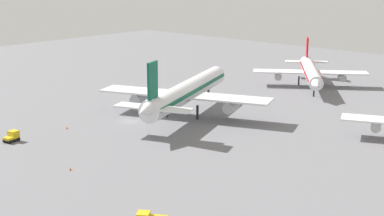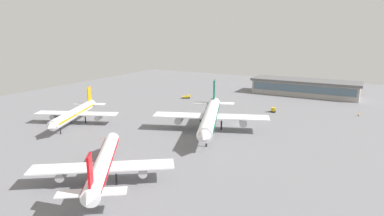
{
  "view_description": "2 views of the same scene",
  "coord_description": "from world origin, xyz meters",
  "px_view_note": "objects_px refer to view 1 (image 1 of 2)",
  "views": [
    {
      "loc": [
        100.34,
        -89.28,
        36.81
      ],
      "look_at": [
        13.98,
        7.06,
        4.4
      ],
      "focal_mm": 53.34,
      "sensor_mm": 36.0,
      "label": 1
    },
    {
      "loc": [
        -44.97,
        121.84,
        37.53
      ],
      "look_at": [
        22.42,
        -1.64,
        4.12
      ],
      "focal_mm": 30.68,
      "sensor_mm": 36.0,
      "label": 2
    }
  ],
  "objects_px": {
    "airplane_at_gate": "(187,91)",
    "safety_cone_near_gate": "(67,127)",
    "airplane_taxiing": "(310,71)",
    "safety_cone_mid_apron": "(346,114)",
    "safety_cone_far_side": "(70,169)",
    "baggage_tug": "(12,136)"
  },
  "relations": [
    {
      "from": "safety_cone_near_gate",
      "to": "safety_cone_mid_apron",
      "type": "distance_m",
      "value": 69.25
    },
    {
      "from": "safety_cone_mid_apron",
      "to": "airplane_taxiing",
      "type": "bearing_deg",
      "value": 135.64
    },
    {
      "from": "baggage_tug",
      "to": "safety_cone_near_gate",
      "type": "xyz_separation_m",
      "value": [
        0.58,
        13.71,
        -0.86
      ]
    },
    {
      "from": "baggage_tug",
      "to": "safety_cone_far_side",
      "type": "relative_size",
      "value": 5.85
    },
    {
      "from": "baggage_tug",
      "to": "airplane_at_gate",
      "type": "bearing_deg",
      "value": -28.41
    },
    {
      "from": "airplane_taxiing",
      "to": "safety_cone_near_gate",
      "type": "height_order",
      "value": "airplane_taxiing"
    },
    {
      "from": "airplane_at_gate",
      "to": "safety_cone_near_gate",
      "type": "xyz_separation_m",
      "value": [
        -12.25,
        -27.9,
        -5.8
      ]
    },
    {
      "from": "airplane_at_gate",
      "to": "safety_cone_near_gate",
      "type": "bearing_deg",
      "value": 135.2
    },
    {
      "from": "airplane_taxiing",
      "to": "safety_cone_mid_apron",
      "type": "relative_size",
      "value": 63.61
    },
    {
      "from": "airplane_at_gate",
      "to": "safety_cone_far_side",
      "type": "bearing_deg",
      "value": 173.06
    },
    {
      "from": "airplane_at_gate",
      "to": "safety_cone_far_side",
      "type": "xyz_separation_m",
      "value": [
        11.13,
        -44.14,
        -5.8
      ]
    },
    {
      "from": "safety_cone_near_gate",
      "to": "safety_cone_mid_apron",
      "type": "xyz_separation_m",
      "value": [
        42.63,
        54.57,
        0.0
      ]
    },
    {
      "from": "airplane_taxiing",
      "to": "safety_cone_far_side",
      "type": "xyz_separation_m",
      "value": [
        5.6,
        -95.11,
        -4.6
      ]
    },
    {
      "from": "baggage_tug",
      "to": "safety_cone_mid_apron",
      "type": "bearing_deg",
      "value": -43.59
    },
    {
      "from": "airplane_taxiing",
      "to": "baggage_tug",
      "type": "xyz_separation_m",
      "value": [
        -18.37,
        -92.59,
        -3.75
      ]
    },
    {
      "from": "safety_cone_mid_apron",
      "to": "airplane_at_gate",
      "type": "bearing_deg",
      "value": -138.72
    },
    {
      "from": "safety_cone_mid_apron",
      "to": "safety_cone_near_gate",
      "type": "bearing_deg",
      "value": -128.0
    },
    {
      "from": "safety_cone_near_gate",
      "to": "airplane_taxiing",
      "type": "bearing_deg",
      "value": 77.3
    },
    {
      "from": "airplane_at_gate",
      "to": "airplane_taxiing",
      "type": "distance_m",
      "value": 51.29
    },
    {
      "from": "airplane_taxiing",
      "to": "airplane_at_gate",
      "type": "bearing_deg",
      "value": -41.38
    },
    {
      "from": "baggage_tug",
      "to": "safety_cone_near_gate",
      "type": "distance_m",
      "value": 13.75
    },
    {
      "from": "safety_cone_near_gate",
      "to": "safety_cone_mid_apron",
      "type": "bearing_deg",
      "value": 52.0
    }
  ]
}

